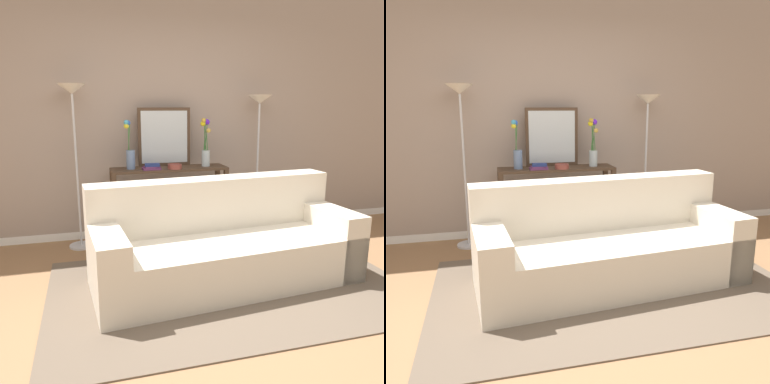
% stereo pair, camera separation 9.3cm
% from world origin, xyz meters
% --- Properties ---
extents(ground_plane, '(16.00, 16.00, 0.02)m').
position_xyz_m(ground_plane, '(0.00, 0.00, -0.01)').
color(ground_plane, '#936B47').
extents(back_wall, '(12.00, 0.15, 3.04)m').
position_xyz_m(back_wall, '(0.00, 2.29, 1.52)').
color(back_wall, white).
rests_on(back_wall, ground).
extents(area_rug, '(2.99, 1.83, 0.01)m').
position_xyz_m(area_rug, '(0.27, 0.61, 0.01)').
color(area_rug, brown).
rests_on(area_rug, ground).
extents(couch, '(2.33, 1.06, 0.88)m').
position_xyz_m(couch, '(0.27, 0.77, 0.32)').
color(couch, beige).
rests_on(couch, ground).
extents(console_table, '(1.28, 0.35, 0.84)m').
position_xyz_m(console_table, '(0.03, 1.92, 0.58)').
color(console_table, '#473323').
rests_on(console_table, ground).
extents(floor_lamp_left, '(0.28, 0.28, 1.73)m').
position_xyz_m(floor_lamp_left, '(-0.95, 1.97, 1.36)').
color(floor_lamp_left, silver).
rests_on(floor_lamp_left, ground).
extents(floor_lamp_right, '(0.28, 0.28, 1.63)m').
position_xyz_m(floor_lamp_right, '(1.11, 1.97, 1.28)').
color(floor_lamp_right, silver).
rests_on(floor_lamp_right, ground).
extents(wall_mirror, '(0.59, 0.02, 0.65)m').
position_xyz_m(wall_mirror, '(0.01, 2.06, 1.17)').
color(wall_mirror, '#473323').
rests_on(wall_mirror, console_table).
extents(vase_tall_flowers, '(0.11, 0.11, 0.52)m').
position_xyz_m(vase_tall_flowers, '(-0.39, 1.93, 1.03)').
color(vase_tall_flowers, '#6B84AD').
rests_on(vase_tall_flowers, console_table).
extents(vase_short_flowers, '(0.11, 0.11, 0.53)m').
position_xyz_m(vase_short_flowers, '(0.45, 1.91, 1.08)').
color(vase_short_flowers, silver).
rests_on(vase_short_flowers, console_table).
extents(fruit_bowl, '(0.15, 0.15, 0.05)m').
position_xyz_m(fruit_bowl, '(0.07, 1.81, 0.87)').
color(fruit_bowl, brown).
rests_on(fruit_bowl, console_table).
extents(book_stack, '(0.19, 0.14, 0.06)m').
position_xyz_m(book_stack, '(-0.18, 1.84, 0.87)').
color(book_stack, '#6B3360').
rests_on(book_stack, console_table).
extents(book_row_under_console, '(0.42, 0.17, 0.13)m').
position_xyz_m(book_row_under_console, '(-0.29, 1.92, 0.05)').
color(book_row_under_console, '#1E7075').
rests_on(book_row_under_console, ground).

